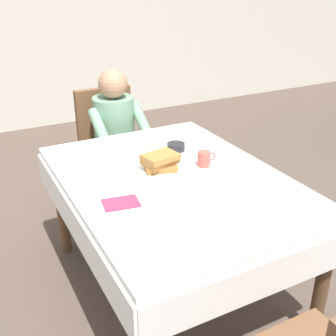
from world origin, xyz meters
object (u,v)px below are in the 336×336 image
bowl_butter (176,147)px  knife_right_of_plate (191,167)px  breakfast_stack (160,161)px  fork_left_of_plate (128,181)px  chair_diner (110,141)px  diner_person (116,131)px  spoon_near_edge (192,195)px  plate_breakfast (159,171)px  syrup_pitcher (108,163)px  cup_coffee (204,159)px  dining_table_main (174,192)px

bowl_butter → knife_right_of_plate: 0.26m
breakfast_stack → fork_left_of_plate: bearing=-172.9°
chair_diner → diner_person: bearing=90.0°
fork_left_of_plate → spoon_near_edge: (0.22, -0.28, 0.00)m
plate_breakfast → syrup_pitcher: 0.29m
chair_diner → fork_left_of_plate: 1.16m
cup_coffee → bowl_butter: cup_coffee is taller
fork_left_of_plate → breakfast_stack: bearing=-79.0°
diner_person → spoon_near_edge: diner_person is taller
knife_right_of_plate → plate_breakfast: bearing=80.2°
plate_breakfast → syrup_pitcher: (-0.23, 0.17, 0.03)m
plate_breakfast → fork_left_of_plate: (-0.19, -0.02, -0.01)m
diner_person → plate_breakfast: diner_person is taller
chair_diner → knife_right_of_plate: bearing=94.3°
bowl_butter → knife_right_of_plate: (-0.04, -0.26, -0.02)m
diner_person → dining_table_main: bearing=86.4°
cup_coffee → diner_person: bearing=99.4°
spoon_near_edge → bowl_butter: bearing=60.8°
breakfast_stack → spoon_near_edge: size_ratio=1.39×
fork_left_of_plate → knife_right_of_plate: size_ratio=0.90×
plate_breakfast → breakfast_stack: (0.01, 0.01, 0.06)m
bowl_butter → knife_right_of_plate: bearing=-99.7°
diner_person → syrup_pitcher: (-0.34, -0.76, 0.11)m
breakfast_stack → knife_right_of_plate: (0.18, -0.03, -0.06)m
dining_table_main → spoon_near_edge: size_ratio=10.16×
chair_diner → cup_coffee: chair_diner is taller
bowl_butter → fork_left_of_plate: bearing=-148.6°
dining_table_main → breakfast_stack: breakfast_stack is taller
dining_table_main → syrup_pitcher: syrup_pitcher is taller
chair_diner → breakfast_stack: (-0.10, -1.08, 0.27)m
dining_table_main → diner_person: 1.02m
cup_coffee → plate_breakfast: bearing=172.7°
syrup_pitcher → chair_diner: bearing=69.8°
fork_left_of_plate → cup_coffee: bearing=-87.9°
dining_table_main → knife_right_of_plate: bearing=25.2°
plate_breakfast → knife_right_of_plate: 0.19m
chair_diner → breakfast_stack: size_ratio=4.45×
breakfast_stack → syrup_pitcher: size_ratio=2.61×
chair_diner → dining_table_main: bearing=86.9°
breakfast_stack → spoon_near_edge: breakfast_stack is taller
breakfast_stack → fork_left_of_plate: breakfast_stack is taller
cup_coffee → spoon_near_edge: bearing=-131.8°
chair_diner → plate_breakfast: (-0.11, -1.08, 0.22)m
plate_breakfast → spoon_near_edge: bearing=-84.7°
dining_table_main → spoon_near_edge: (-0.02, -0.21, 0.09)m
bowl_butter → spoon_near_edge: (-0.21, -0.54, -0.02)m
plate_breakfast → bowl_butter: 0.33m
dining_table_main → syrup_pitcher: (-0.27, 0.26, 0.13)m
plate_breakfast → cup_coffee: bearing=-7.3°
plate_breakfast → spoon_near_edge: (0.03, -0.30, -0.01)m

